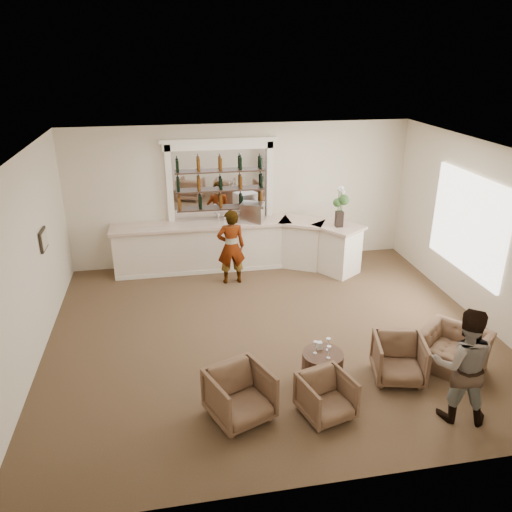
{
  "coord_description": "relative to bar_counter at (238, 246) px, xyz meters",
  "views": [
    {
      "loc": [
        -1.71,
        -7.75,
        4.83
      ],
      "look_at": [
        -0.13,
        0.9,
        1.17
      ],
      "focal_mm": 35.0,
      "sensor_mm": 36.0,
      "label": 1
    }
  ],
  "objects": [
    {
      "name": "guest",
      "position": [
        2.24,
        -5.66,
        0.28
      ],
      "size": [
        1.0,
        0.89,
        1.71
      ],
      "primitive_type": "imported",
      "rotation": [
        0.0,
        0.0,
        2.8
      ],
      "color": "gray",
      "rests_on": "ground"
    },
    {
      "name": "wine_glass_bar_right",
      "position": [
        -0.43,
        0.09,
        0.67
      ],
      "size": [
        0.07,
        0.07,
        0.21
      ],
      "primitive_type": null,
      "color": "white",
      "rests_on": "bar_counter"
    },
    {
      "name": "ground",
      "position": [
        0.16,
        -3.0,
        -0.57
      ],
      "size": [
        8.0,
        8.0,
        0.0
      ],
      "primitive_type": "plane",
      "color": "brown",
      "rests_on": "ground"
    },
    {
      "name": "room_shell",
      "position": [
        0.33,
        -2.29,
        1.77
      ],
      "size": [
        8.04,
        7.02,
        3.32
      ],
      "color": "beige",
      "rests_on": "ground"
    },
    {
      "name": "wine_glass_bar_left",
      "position": [
        -0.31,
        -0.04,
        0.67
      ],
      "size": [
        0.07,
        0.07,
        0.21
      ],
      "primitive_type": null,
      "color": "white",
      "rests_on": "bar_counter"
    },
    {
      "name": "wine_glass_tbl_c",
      "position": [
        0.68,
        -4.67,
        0.03
      ],
      "size": [
        0.07,
        0.07,
        0.21
      ],
      "primitive_type": null,
      "color": "white",
      "rests_on": "cocktail_table"
    },
    {
      "name": "sommelier",
      "position": [
        -0.26,
        -0.72,
        0.27
      ],
      "size": [
        0.62,
        0.41,
        1.68
      ],
      "primitive_type": "imported",
      "rotation": [
        0.0,
        0.0,
        3.16
      ],
      "color": "gray",
      "rests_on": "ground"
    },
    {
      "name": "napkin_holder",
      "position": [
        0.62,
        -4.4,
        -0.01
      ],
      "size": [
        0.08,
        0.08,
        0.12
      ],
      "primitive_type": "cube",
      "color": "silver",
      "rests_on": "cocktail_table"
    },
    {
      "name": "cocktail_table",
      "position": [
        0.64,
        -4.54,
        -0.32
      ],
      "size": [
        0.64,
        0.64,
        0.5
      ],
      "primitive_type": "cylinder",
      "color": "#442A1D",
      "rests_on": "ground"
    },
    {
      "name": "bar_counter",
      "position": [
        0.0,
        0.0,
        0.0
      ],
      "size": [
        5.72,
        1.8,
        1.14
      ],
      "color": "white",
      "rests_on": "ground"
    },
    {
      "name": "espresso_machine",
      "position": [
        0.34,
        0.02,
        0.79
      ],
      "size": [
        0.63,
        0.58,
        0.44
      ],
      "primitive_type": "cube",
      "rotation": [
        0.0,
        0.0,
        -0.4
      ],
      "color": "#BABABF",
      "rests_on": "bar_counter"
    },
    {
      "name": "armchair_center",
      "position": [
        0.45,
        -5.32,
        -0.26
      ],
      "size": [
        0.84,
        0.86,
        0.63
      ],
      "primitive_type": "imported",
      "rotation": [
        0.0,
        0.0,
        0.28
      ],
      "color": "brown",
      "rests_on": "ground"
    },
    {
      "name": "wine_glass_tbl_b",
      "position": [
        0.74,
        -4.46,
        0.03
      ],
      "size": [
        0.07,
        0.07,
        0.21
      ],
      "primitive_type": null,
      "color": "white",
      "rests_on": "cocktail_table"
    },
    {
      "name": "back_bar_alcove",
      "position": [
        -0.34,
        0.41,
        1.46
      ],
      "size": [
        2.64,
        0.25,
        3.0
      ],
      "color": "white",
      "rests_on": "ground"
    },
    {
      "name": "armchair_left",
      "position": [
        -0.75,
        -5.14,
        -0.2
      ],
      "size": [
        1.05,
        1.07,
        0.75
      ],
      "primitive_type": "imported",
      "rotation": [
        0.0,
        0.0,
        0.39
      ],
      "color": "brown",
      "rests_on": "ground"
    },
    {
      "name": "wine_glass_tbl_a",
      "position": [
        0.52,
        -4.51,
        0.03
      ],
      "size": [
        0.07,
        0.07,
        0.21
      ],
      "primitive_type": null,
      "color": "white",
      "rests_on": "cocktail_table"
    },
    {
      "name": "armchair_right",
      "position": [
        1.83,
        -4.69,
        -0.22
      ],
      "size": [
        0.92,
        0.93,
        0.71
      ],
      "primitive_type": "imported",
      "rotation": [
        0.0,
        0.0,
        -0.24
      ],
      "color": "brown",
      "rests_on": "ground"
    },
    {
      "name": "flower_vase",
      "position": [
        2.19,
        -0.66,
        1.09
      ],
      "size": [
        0.25,
        0.25,
        0.93
      ],
      "color": "black",
      "rests_on": "bar_counter"
    },
    {
      "name": "armchair_far",
      "position": [
        2.86,
        -4.57,
        -0.25
      ],
      "size": [
        1.3,
        1.31,
        0.64
      ],
      "primitive_type": "imported",
      "rotation": [
        0.0,
        0.0,
        -0.86
      ],
      "color": "brown",
      "rests_on": "ground"
    }
  ]
}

